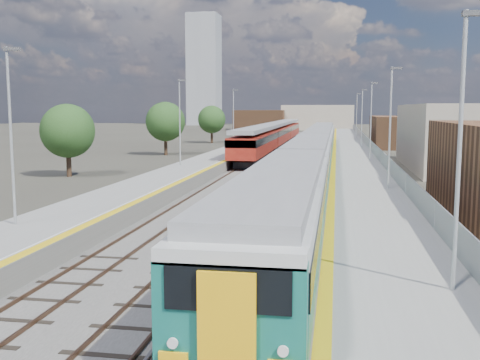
# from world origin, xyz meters

# --- Properties ---
(ground) EXTENTS (320.00, 320.00, 0.00)m
(ground) POSITION_xyz_m (0.00, 50.00, 0.00)
(ground) COLOR #47443A
(ground) RESTS_ON ground
(ballast_bed) EXTENTS (10.50, 155.00, 0.06)m
(ballast_bed) POSITION_xyz_m (-2.25, 52.50, 0.03)
(ballast_bed) COLOR #565451
(ballast_bed) RESTS_ON ground
(tracks) EXTENTS (8.96, 160.00, 0.17)m
(tracks) POSITION_xyz_m (-1.65, 54.18, 0.11)
(tracks) COLOR #4C3323
(tracks) RESTS_ON ground
(platform_right) EXTENTS (4.70, 155.00, 8.52)m
(platform_right) POSITION_xyz_m (5.28, 52.49, 0.54)
(platform_right) COLOR slate
(platform_right) RESTS_ON ground
(platform_left) EXTENTS (4.30, 155.00, 8.52)m
(platform_left) POSITION_xyz_m (-9.05, 52.49, 0.52)
(platform_left) COLOR slate
(platform_left) RESTS_ON ground
(buildings) EXTENTS (72.00, 185.50, 40.00)m
(buildings) POSITION_xyz_m (-18.12, 138.60, 10.70)
(buildings) COLOR brown
(buildings) RESTS_ON ground
(green_train) EXTENTS (2.90, 80.71, 3.19)m
(green_train) POSITION_xyz_m (1.50, 36.07, 2.25)
(green_train) COLOR black
(green_train) RESTS_ON ground
(red_train) EXTENTS (3.00, 60.73, 3.78)m
(red_train) POSITION_xyz_m (-5.50, 68.33, 2.24)
(red_train) COLOR black
(red_train) RESTS_ON ground
(tree_a) EXTENTS (4.73, 4.73, 6.41)m
(tree_a) POSITION_xyz_m (-19.89, 32.27, 4.03)
(tree_a) COLOR #382619
(tree_a) RESTS_ON ground
(tree_b) EXTENTS (5.06, 5.06, 6.86)m
(tree_b) POSITION_xyz_m (-18.38, 56.06, 4.32)
(tree_b) COLOR #382619
(tree_b) RESTS_ON ground
(tree_c) EXTENTS (4.82, 4.82, 6.53)m
(tree_c) POSITION_xyz_m (-18.23, 82.65, 4.11)
(tree_c) COLOR #382619
(tree_c) RESTS_ON ground
(tree_d) EXTENTS (4.78, 4.78, 6.48)m
(tree_d) POSITION_xyz_m (20.60, 64.35, 4.08)
(tree_d) COLOR #382619
(tree_d) RESTS_ON ground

